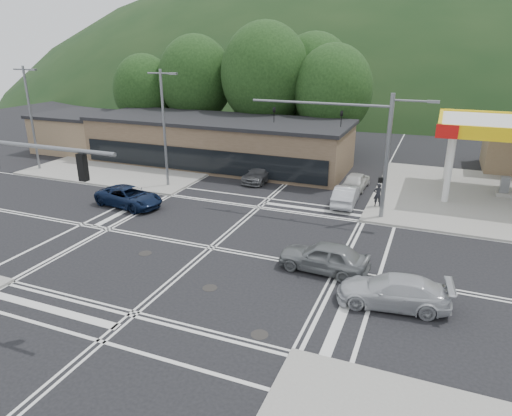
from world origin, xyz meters
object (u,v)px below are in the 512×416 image
at_px(car_queue_b, 356,181).
at_px(car_northbound, 261,173).
at_px(car_blue_west, 129,197).
at_px(car_queue_a, 346,195).
at_px(car_silver_east, 393,291).
at_px(pedestrian, 378,195).
at_px(car_grey_center, 324,257).

height_order(car_queue_b, car_northbound, car_queue_b).
bearing_deg(car_northbound, car_blue_west, -119.32).
xyz_separation_m(car_blue_west, car_queue_a, (13.99, 6.03, 0.00)).
distance_m(car_silver_east, pedestrian, 12.70).
relative_size(car_grey_center, car_queue_a, 1.07).
bearing_deg(car_northbound, car_silver_east, -47.24).
bearing_deg(car_silver_east, car_blue_west, -115.66).
height_order(car_queue_a, pedestrian, pedestrian).
bearing_deg(car_northbound, car_grey_center, -52.76).
xyz_separation_m(car_blue_west, pedestrian, (16.16, 6.11, 0.28)).
height_order(car_grey_center, car_queue_a, car_grey_center).
height_order(car_northbound, pedestrian, pedestrian).
distance_m(car_queue_b, pedestrian, 4.44).
xyz_separation_m(car_silver_east, car_queue_b, (-4.58, 16.33, -0.02)).
xyz_separation_m(car_blue_west, car_grey_center, (14.98, -4.32, 0.08)).
xyz_separation_m(car_silver_east, pedestrian, (-2.40, 12.46, 0.27)).
height_order(car_grey_center, car_queue_b, car_grey_center).
distance_m(car_grey_center, car_northbound, 16.19).
xyz_separation_m(car_queue_a, car_queue_b, (0.00, 3.95, -0.02)).
bearing_deg(car_queue_a, car_grey_center, 93.08).
distance_m(car_blue_west, pedestrian, 17.28).
relative_size(car_grey_center, pedestrian, 2.76).
xyz_separation_m(car_silver_east, car_northbound, (-12.32, 15.65, -0.04)).
xyz_separation_m(car_grey_center, car_silver_east, (3.58, -2.03, -0.07)).
height_order(car_queue_a, car_queue_b, car_queue_a).
relative_size(car_silver_east, car_queue_a, 1.14).
xyz_separation_m(car_blue_west, car_queue_b, (13.99, 9.98, -0.02)).
xyz_separation_m(car_grey_center, pedestrian, (1.18, 10.43, 0.20)).
relative_size(car_queue_a, car_queue_b, 1.07).
bearing_deg(car_blue_west, car_queue_a, -57.76).
xyz_separation_m(car_silver_east, car_queue_a, (-4.58, 12.38, 0.00)).
relative_size(car_northbound, pedestrian, 2.75).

